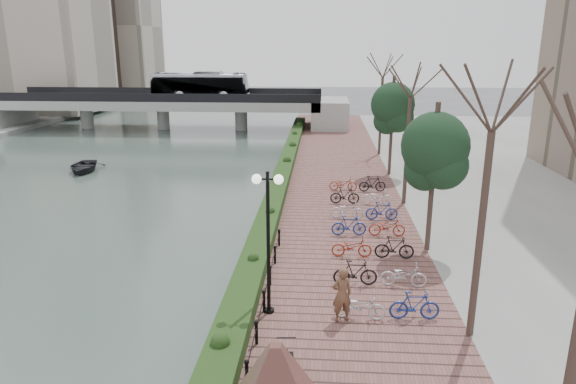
# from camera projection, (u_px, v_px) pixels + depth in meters

# --- Properties ---
(ground) EXTENTS (220.00, 220.00, 0.00)m
(ground) POSITION_uv_depth(u_px,v_px,m) (205.00, 376.00, 14.84)
(ground) COLOR #59595B
(ground) RESTS_ON ground
(river_water) EXTENTS (30.00, 130.00, 0.02)m
(river_water) POSITION_uv_depth(u_px,v_px,m) (87.00, 169.00, 39.81)
(river_water) COLOR #3E4E46
(river_water) RESTS_ON ground
(promenade) EXTENTS (8.00, 75.00, 0.50)m
(promenade) POSITION_uv_depth(u_px,v_px,m) (333.00, 198.00, 31.29)
(promenade) COLOR brown
(promenade) RESTS_ON ground
(hedge) EXTENTS (1.10, 56.00, 0.60)m
(hedge) POSITION_uv_depth(u_px,v_px,m) (281.00, 179.00, 33.77)
(hedge) COLOR #193A15
(hedge) RESTS_ON promenade
(chain_fence) EXTENTS (0.10, 14.10, 0.70)m
(chain_fence) POSITION_uv_depth(u_px,v_px,m) (260.00, 317.00, 16.43)
(chain_fence) COLOR black
(chain_fence) RESTS_ON promenade
(lamppost) EXTENTS (1.02, 0.32, 4.91)m
(lamppost) POSITION_uv_depth(u_px,v_px,m) (268.00, 213.00, 16.49)
(lamppost) COLOR black
(lamppost) RESTS_ON promenade
(motorcycle) EXTENTS (0.68, 1.75, 1.07)m
(motorcycle) POSITION_uv_depth(u_px,v_px,m) (287.00, 369.00, 13.45)
(motorcycle) COLOR black
(motorcycle) RESTS_ON promenade
(pedestrian) EXTENTS (0.80, 0.65, 1.88)m
(pedestrian) POSITION_uv_depth(u_px,v_px,m) (342.00, 294.00, 16.64)
(pedestrian) COLOR brown
(pedestrian) RESTS_ON promenade
(bicycle_parking) EXTENTS (2.40, 17.32, 1.00)m
(bicycle_parking) POSITION_uv_depth(u_px,v_px,m) (368.00, 227.00, 24.25)
(bicycle_parking) COLOR silver
(bicycle_parking) RESTS_ON promenade
(street_trees) EXTENTS (3.20, 37.12, 6.80)m
(street_trees) POSITION_uv_depth(u_px,v_px,m) (417.00, 161.00, 25.47)
(street_trees) COLOR #33271E
(street_trees) RESTS_ON promenade
(bridge) EXTENTS (36.00, 10.77, 6.50)m
(bridge) POSITION_uv_depth(u_px,v_px,m) (170.00, 100.00, 58.02)
(bridge) COLOR gray
(bridge) RESTS_ON ground
(boat) EXTENTS (3.43, 4.29, 0.79)m
(boat) POSITION_uv_depth(u_px,v_px,m) (83.00, 166.00, 38.90)
(boat) COLOR black
(boat) RESTS_ON river_water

